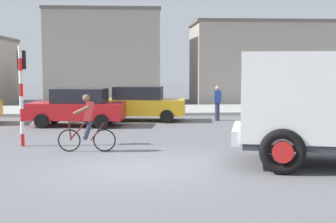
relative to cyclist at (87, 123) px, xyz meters
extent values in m
plane|color=slate|center=(1.30, -2.59, -0.86)|extent=(120.00, 120.00, 0.00)
cube|color=#ADADA8|center=(1.30, 12.31, -0.78)|extent=(80.00, 5.00, 0.16)
cube|color=silver|center=(4.15, -1.86, -0.06)|extent=(0.82, 2.36, 0.36)
cube|color=black|center=(4.30, -1.90, 1.43)|extent=(0.64, 2.09, 0.70)
torus|color=black|center=(4.89, -3.37, -0.31)|extent=(1.13, 0.50, 1.10)
cylinder|color=red|center=(4.89, -3.37, -0.31)|extent=(0.55, 0.41, 0.50)
torus|color=black|center=(5.52, -0.89, -0.31)|extent=(1.13, 0.50, 1.10)
cylinder|color=red|center=(5.52, -0.89, -0.31)|extent=(0.55, 0.41, 0.50)
torus|color=black|center=(-0.54, 0.02, -0.52)|extent=(0.68, 0.07, 0.68)
torus|color=black|center=(0.51, -0.02, -0.52)|extent=(0.68, 0.07, 0.68)
cylinder|color=#591E1E|center=(-0.19, 0.01, 0.04)|extent=(0.60, 0.07, 0.09)
cylinder|color=#591E1E|center=(-0.25, 0.01, -0.20)|extent=(0.51, 0.07, 0.57)
cylinder|color=#591E1E|center=(0.31, -0.01, -0.25)|extent=(0.44, 0.06, 0.57)
cylinder|color=#591E1E|center=(-0.51, 0.02, -0.23)|extent=(0.10, 0.05, 0.59)
cylinder|color=black|center=(-0.49, 0.02, 0.09)|extent=(0.05, 0.50, 0.03)
cube|color=black|center=(0.11, 0.00, 0.02)|extent=(0.25, 0.13, 0.06)
cube|color=#D13838|center=(0.06, 0.00, 0.35)|extent=(0.31, 0.33, 0.59)
sphere|color=brown|center=(-0.01, 0.00, 0.75)|extent=(0.22, 0.22, 0.22)
cylinder|color=#2D334C|center=(0.02, -0.10, -0.21)|extent=(0.31, 0.13, 0.57)
cylinder|color=brown|center=(-0.15, -0.15, 0.40)|extent=(0.49, 0.11, 0.29)
cylinder|color=#2D334C|center=(0.03, 0.10, -0.21)|extent=(0.31, 0.13, 0.57)
cylinder|color=brown|center=(-0.14, 0.17, 0.40)|extent=(0.49, 0.11, 0.29)
cylinder|color=red|center=(-2.16, 1.12, -0.66)|extent=(0.12, 0.12, 0.40)
cylinder|color=white|center=(-2.16, 1.12, -0.26)|extent=(0.12, 0.12, 0.40)
cylinder|color=red|center=(-2.16, 1.12, 0.14)|extent=(0.12, 0.12, 0.40)
cylinder|color=white|center=(-2.16, 1.12, 0.54)|extent=(0.12, 0.12, 0.40)
cylinder|color=red|center=(-2.16, 1.12, 0.94)|extent=(0.12, 0.12, 0.40)
cylinder|color=white|center=(-2.16, 1.12, 1.34)|extent=(0.12, 0.12, 0.40)
cylinder|color=red|center=(-2.16, 1.12, 1.74)|extent=(0.12, 0.12, 0.40)
cylinder|color=white|center=(-2.16, 1.12, 2.14)|extent=(0.12, 0.12, 0.40)
cube|color=black|center=(-2.16, 1.30, 1.89)|extent=(0.24, 0.20, 0.60)
sphere|color=green|center=(-2.16, 1.42, 1.89)|extent=(0.14, 0.14, 0.14)
cube|color=gold|center=(1.74, 7.86, -0.21)|extent=(4.21, 2.27, 0.70)
cube|color=black|center=(1.59, 7.88, 0.44)|extent=(2.39, 1.75, 0.60)
cylinder|color=black|center=(3.09, 8.52, -0.56)|extent=(0.62, 0.27, 0.60)
cylinder|color=black|center=(2.84, 6.84, -0.56)|extent=(0.62, 0.27, 0.60)
cylinder|color=black|center=(0.63, 8.88, -0.56)|extent=(0.62, 0.27, 0.60)
cylinder|color=black|center=(0.38, 7.20, -0.56)|extent=(0.62, 0.27, 0.60)
cube|color=red|center=(-1.05, 6.12, -0.21)|extent=(4.20, 2.23, 0.70)
cube|color=black|center=(-0.90, 6.10, 0.44)|extent=(2.38, 1.73, 0.60)
cylinder|color=black|center=(-2.40, 5.45, -0.56)|extent=(0.62, 0.26, 0.60)
cylinder|color=black|center=(-2.16, 7.14, -0.56)|extent=(0.62, 0.26, 0.60)
cylinder|color=black|center=(0.06, 5.11, -0.56)|extent=(0.62, 0.26, 0.60)
cylinder|color=black|center=(0.29, 6.79, -0.56)|extent=(0.62, 0.26, 0.60)
cylinder|color=#2D334C|center=(5.25, 7.63, -0.44)|extent=(0.22, 0.22, 0.85)
cube|color=#3351A8|center=(5.25, 7.63, 0.27)|extent=(0.34, 0.22, 0.56)
sphere|color=tan|center=(5.25, 7.63, 0.66)|extent=(0.20, 0.20, 0.20)
cube|color=#9E9389|center=(-0.64, 18.76, 2.16)|extent=(7.33, 5.73, 6.04)
cube|color=#5E5852|center=(-0.64, 18.76, 5.28)|extent=(7.47, 5.85, 0.20)
cube|color=#9E9389|center=(11.05, 18.17, 1.79)|extent=(11.20, 5.32, 5.30)
cube|color=#5E5852|center=(11.05, 18.17, 4.54)|extent=(11.42, 5.42, 0.20)
camera|label=1|loc=(1.44, -14.19, 1.72)|focal=50.85mm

